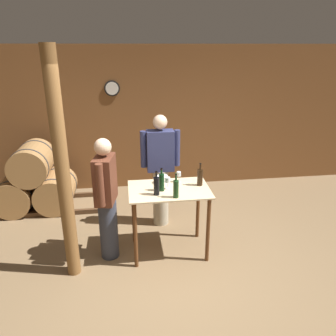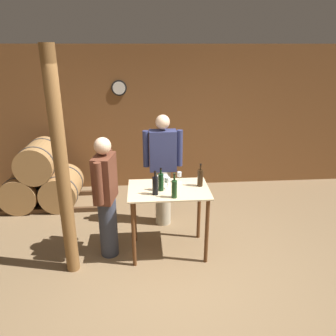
# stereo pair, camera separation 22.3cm
# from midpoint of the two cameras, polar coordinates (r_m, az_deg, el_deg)

# --- Properties ---
(ground_plane) EXTENTS (14.00, 14.00, 0.00)m
(ground_plane) POSITION_cam_midpoint_polar(r_m,az_deg,el_deg) (4.20, -0.19, -18.87)
(ground_plane) COLOR brown
(back_wall) EXTENTS (8.40, 0.08, 2.70)m
(back_wall) POSITION_cam_midpoint_polar(r_m,az_deg,el_deg) (6.32, -3.83, 8.48)
(back_wall) COLOR brown
(back_wall) RESTS_ON ground_plane
(barrel_rack) EXTENTS (2.16, 0.84, 1.16)m
(barrel_rack) POSITION_cam_midpoint_polar(r_m,az_deg,el_deg) (6.07, -23.06, -2.35)
(barrel_rack) COLOR #4C331E
(barrel_rack) RESTS_ON ground_plane
(tasting_table) EXTENTS (1.05, 0.71, 0.93)m
(tasting_table) POSITION_cam_midpoint_polar(r_m,az_deg,el_deg) (4.31, -1.31, -5.94)
(tasting_table) COLOR beige
(tasting_table) RESTS_ON ground_plane
(wooden_post) EXTENTS (0.16, 0.16, 2.70)m
(wooden_post) POSITION_cam_midpoint_polar(r_m,az_deg,el_deg) (3.86, -19.47, -0.65)
(wooden_post) COLOR brown
(wooden_post) RESTS_ON ground_plane
(wine_bottle_far_left) EXTENTS (0.07, 0.07, 0.31)m
(wine_bottle_far_left) POSITION_cam_midpoint_polar(r_m,az_deg,el_deg) (4.03, -3.61, -3.09)
(wine_bottle_far_left) COLOR black
(wine_bottle_far_left) RESTS_ON tasting_table
(wine_bottle_left) EXTENTS (0.07, 0.07, 0.30)m
(wine_bottle_left) POSITION_cam_midpoint_polar(r_m,az_deg,el_deg) (4.14, -2.68, -2.43)
(wine_bottle_left) COLOR black
(wine_bottle_left) RESTS_ON tasting_table
(wine_bottle_center) EXTENTS (0.07, 0.07, 0.32)m
(wine_bottle_center) POSITION_cam_midpoint_polar(r_m,az_deg,el_deg) (3.95, -0.23, -3.56)
(wine_bottle_center) COLOR #193819
(wine_bottle_center) RESTS_ON tasting_table
(wine_bottle_right) EXTENTS (0.07, 0.07, 0.31)m
(wine_bottle_right) POSITION_cam_midpoint_polar(r_m,az_deg,el_deg) (4.30, 4.12, -1.54)
(wine_bottle_right) COLOR black
(wine_bottle_right) RESTS_ON tasting_table
(wine_glass_near_left) EXTENTS (0.07, 0.07, 0.16)m
(wine_glass_near_left) POSITION_cam_midpoint_polar(r_m,az_deg,el_deg) (4.18, -1.58, -2.17)
(wine_glass_near_left) COLOR silver
(wine_glass_near_left) RESTS_ON tasting_table
(wine_glass_near_center) EXTENTS (0.06, 0.06, 0.15)m
(wine_glass_near_center) POSITION_cam_midpoint_polar(r_m,az_deg,el_deg) (4.40, 0.44, -1.15)
(wine_glass_near_center) COLOR silver
(wine_glass_near_center) RESTS_ON tasting_table
(ice_bucket) EXTENTS (0.15, 0.15, 0.11)m
(ice_bucket) POSITION_cam_midpoint_polar(r_m,az_deg,el_deg) (4.39, -2.44, -2.00)
(ice_bucket) COLOR white
(ice_bucket) RESTS_ON tasting_table
(person_host) EXTENTS (0.59, 0.24, 1.75)m
(person_host) POSITION_cam_midpoint_polar(r_m,az_deg,el_deg) (4.94, -2.62, -0.12)
(person_host) COLOR #B7AD93
(person_host) RESTS_ON ground_plane
(person_visitor_with_scarf) EXTENTS (0.29, 0.58, 1.64)m
(person_visitor_with_scarf) POSITION_cam_midpoint_polar(r_m,az_deg,el_deg) (4.25, -12.18, -5.08)
(person_visitor_with_scarf) COLOR #333847
(person_visitor_with_scarf) RESTS_ON ground_plane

